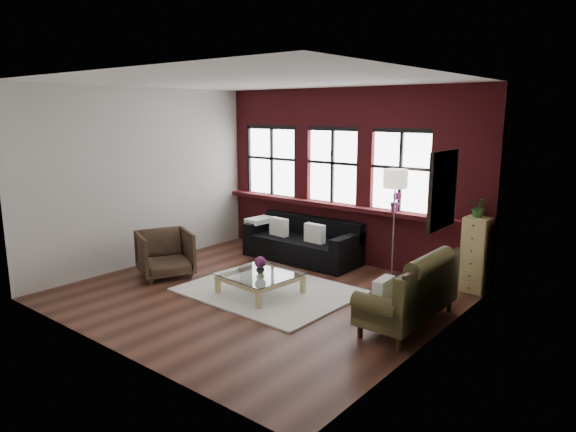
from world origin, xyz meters
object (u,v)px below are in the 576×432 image
Objects in this scene: coffee_table at (260,284)px; dark_sofa at (302,239)px; vintage_settee at (408,290)px; floor_lamp at (394,220)px; vase at (260,269)px; drawer_chest at (476,254)px; armchair at (165,254)px.

dark_sofa is at bearing 108.79° from coffee_table.
vintage_settee is 2.05m from floor_lamp.
floor_lamp is (1.18, 2.03, 0.59)m from vase.
drawer_chest is 0.59× the size of floor_lamp.
drawer_chest is at bearing 82.95° from vintage_settee.
dark_sofa is 1.12× the size of floor_lamp.
armchair reaches higher than vase.
drawer_chest is at bearing 6.05° from dark_sofa.
drawer_chest is at bearing -35.57° from armchair.
vase is (-0.00, 0.00, 0.24)m from coffee_table.
armchair is 6.33× the size of vase.
floor_lamp is at bearing 59.88° from coffee_table.
coffee_table is (0.64, -1.89, -0.24)m from dark_sofa.
dark_sofa is at bearing 152.64° from vintage_settee.
vase is (-2.27, -0.38, -0.06)m from vintage_settee.
floor_lamp is at bearing 4.56° from dark_sofa.
dark_sofa is 3.17m from drawer_chest.
drawer_chest is 1.40m from floor_lamp.
armchair is at bearing -118.55° from dark_sofa.
drawer_chest is (2.50, 2.22, 0.18)m from vase.
vintage_settee is 2.04× the size of armchair.
vintage_settee is 1.69× the size of coffee_table.
armchair is 0.83× the size of coffee_table.
vase is at bearing -138.42° from drawer_chest.
drawer_chest is (4.36, 2.57, 0.20)m from armchair.
drawer_chest is at bearing 41.58° from vase.
vintage_settee is 2.31m from vase.
vintage_settee is at bearing -56.49° from floor_lamp.
vintage_settee is at bearing -27.36° from dark_sofa.
drawer_chest is (2.50, 2.22, 0.42)m from coffee_table.
dark_sofa is at bearing -4.65° from armchair.
drawer_chest is (3.14, 0.33, 0.19)m from dark_sofa.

